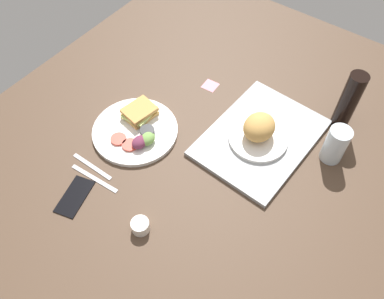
{
  "coord_description": "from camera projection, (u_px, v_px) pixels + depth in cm",
  "views": [
    {
      "loc": [
        65.49,
        49.32,
        111.87
      ],
      "look_at": [
        2.0,
        3.0,
        4.0
      ],
      "focal_mm": 36.99,
      "sensor_mm": 36.0,
      "label": 1
    }
  ],
  "objects": [
    {
      "name": "serving_tray",
      "position": [
        260.0,
        138.0,
        1.41
      ],
      "size": [
        46.65,
        35.29,
        1.6
      ],
      "primitive_type": "cube",
      "rotation": [
        0.0,
        0.0,
        -0.05
      ],
      "color": "#9EA0A3",
      "rests_on": "ground_plane"
    },
    {
      "name": "ground_plane",
      "position": [
        188.0,
        151.0,
        1.4
      ],
      "size": [
        190.0,
        150.0,
        3.0
      ],
      "primitive_type": "cube",
      "color": "#4C3828"
    },
    {
      "name": "drinking_glass",
      "position": [
        335.0,
        145.0,
        1.31
      ],
      "size": [
        7.41,
        7.41,
        14.0
      ],
      "primitive_type": "cylinder",
      "color": "silver",
      "rests_on": "ground_plane"
    },
    {
      "name": "fork",
      "position": [
        92.0,
        166.0,
        1.34
      ],
      "size": [
        1.5,
        17.01,
        0.5
      ],
      "primitive_type": "cube",
      "rotation": [
        0.0,
        0.0,
        1.58
      ],
      "color": "#B7B7BC",
      "rests_on": "ground_plane"
    },
    {
      "name": "plate_with_salad",
      "position": [
        137.0,
        129.0,
        1.42
      ],
      "size": [
        30.69,
        30.69,
        5.4
      ],
      "color": "white",
      "rests_on": "ground_plane"
    },
    {
      "name": "bread_plate_near",
      "position": [
        259.0,
        131.0,
        1.36
      ],
      "size": [
        20.79,
        20.79,
        9.77
      ],
      "color": "white",
      "rests_on": "serving_tray"
    },
    {
      "name": "espresso_cup",
      "position": [
        140.0,
        226.0,
        1.19
      ],
      "size": [
        5.6,
        5.6,
        4.0
      ],
      "primitive_type": "cylinder",
      "color": "silver",
      "rests_on": "ground_plane"
    },
    {
      "name": "knife",
      "position": [
        94.0,
        178.0,
        1.31
      ],
      "size": [
        2.71,
        19.05,
        0.5
      ],
      "primitive_type": "cube",
      "rotation": [
        0.0,
        0.0,
        1.64
      ],
      "color": "#B7B7BC",
      "rests_on": "ground_plane"
    },
    {
      "name": "soda_bottle",
      "position": [
        349.0,
        101.0,
        1.36
      ],
      "size": [
        6.4,
        6.4,
        23.26
      ],
      "primitive_type": "cylinder",
      "color": "black",
      "rests_on": "ground_plane"
    },
    {
      "name": "sticky_note",
      "position": [
        210.0,
        85.0,
        1.57
      ],
      "size": [
        5.94,
        5.94,
        0.12
      ],
      "primitive_type": "cube",
      "rotation": [
        0.0,
        0.0,
        0.06
      ],
      "color": "pink",
      "rests_on": "ground_plane"
    },
    {
      "name": "cell_phone",
      "position": [
        75.0,
        196.0,
        1.27
      ],
      "size": [
        15.78,
        10.71,
        0.8
      ],
      "primitive_type": "cube",
      "rotation": [
        0.0,
        0.0,
        0.26
      ],
      "color": "black",
      "rests_on": "ground_plane"
    }
  ]
}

